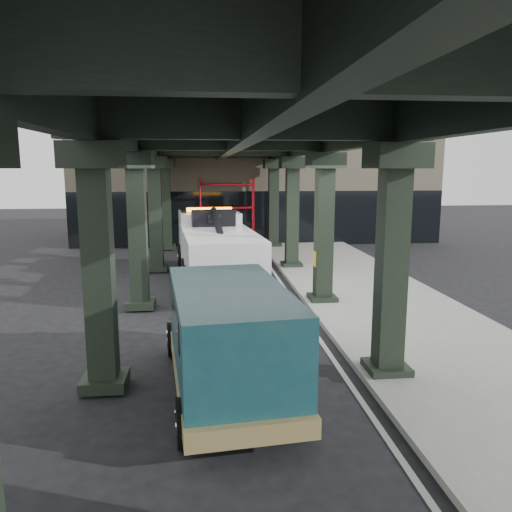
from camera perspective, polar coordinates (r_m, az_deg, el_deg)
ground at (r=14.71m, az=-0.58°, el=-7.84°), size 90.00×90.00×0.00m
sidewalk at (r=17.53m, az=13.64°, el=-4.93°), size 5.00×40.00×0.15m
lane_stripe at (r=16.83m, az=4.57°, el=-5.54°), size 0.12×38.00×0.01m
viaduct at (r=16.00m, az=-2.78°, el=13.40°), size 7.40×32.00×6.40m
building at (r=34.11m, az=-0.40°, el=9.13°), size 22.00×10.00×8.00m
scaffolding at (r=28.72m, az=-3.34°, el=5.18°), size 3.08×0.88×4.00m
tow_truck at (r=19.93m, az=-4.73°, el=1.16°), size 3.34×9.29×2.99m
towed_van at (r=10.06m, az=-3.30°, el=-9.03°), size 2.74×5.82×2.28m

